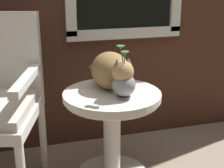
# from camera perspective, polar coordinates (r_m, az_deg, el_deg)

# --- Properties ---
(wicker_side_table) EXTENTS (0.55, 0.55, 0.55)m
(wicker_side_table) POSITION_cam_1_polar(r_m,az_deg,el_deg) (1.93, 0.00, -6.25)
(wicker_side_table) COLOR silver
(wicker_side_table) RESTS_ON ground_plane
(cat) EXTENTS (0.24, 0.53, 0.22)m
(cat) POSITION_cam_1_polar(r_m,az_deg,el_deg) (1.89, -0.11, 2.28)
(cat) COLOR olive
(cat) RESTS_ON wicker_side_table
(pewter_vase_with_ivy) EXTENTS (0.12, 0.12, 0.29)m
(pewter_vase_with_ivy) POSITION_cam_1_polar(r_m,az_deg,el_deg) (1.76, 2.05, 0.30)
(pewter_vase_with_ivy) COLOR gray
(pewter_vase_with_ivy) RESTS_ON wicker_side_table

